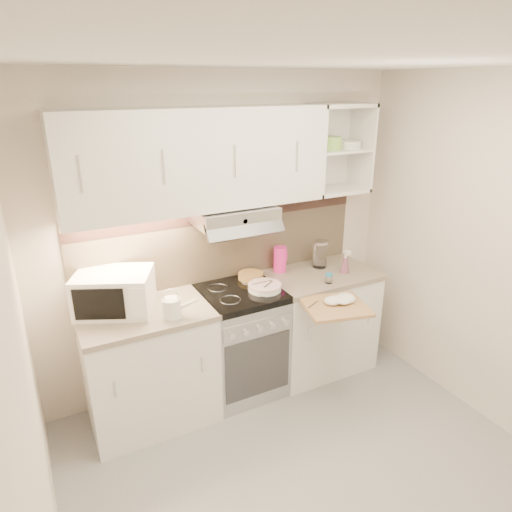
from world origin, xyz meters
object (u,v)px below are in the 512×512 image
Objects in this scene: microwave at (115,292)px; glass_jar at (320,254)px; spray_bottle at (345,263)px; cutting_board at (335,307)px; plate_stack at (265,287)px; watering_can at (173,307)px; electric_range at (241,341)px; pink_pitcher at (280,259)px.

microwave is 2.60× the size of glass_jar.
spray_bottle is at bearing 19.01° from microwave.
microwave is 1.39× the size of cutting_board.
glass_jar is at bearing 16.44° from plate_stack.
plate_stack is at bearing 30.22° from watering_can.
glass_jar reaches higher than spray_bottle.
glass_jar is at bearing 7.80° from electric_range.
spray_bottle is at bearing -5.32° from electric_range.
spray_bottle is at bearing -59.14° from glass_jar.
cutting_board is (1.43, -0.62, -0.17)m from microwave.
pink_pitcher reaches higher than spray_bottle.
plate_stack is at bearing -133.64° from pink_pitcher.
microwave reaches higher than cutting_board.
plate_stack is at bearing -163.56° from glass_jar.
pink_pitcher is 0.49× the size of cutting_board.
watering_can is at bearing -173.14° from plate_stack.
pink_pitcher reaches higher than cutting_board.
plate_stack is at bearing 15.34° from microwave.
microwave reaches higher than plate_stack.
pink_pitcher reaches higher than electric_range.
glass_jar reaches higher than cutting_board.
watering_can reaches higher than cutting_board.
glass_jar is 0.54× the size of cutting_board.
microwave is 1.38m from pink_pitcher.
pink_pitcher is (0.46, 0.19, 0.56)m from electric_range.
cutting_board is at bearing -51.76° from plate_stack.
microwave is 0.43m from watering_can.
microwave is at bearing 173.49° from spray_bottle.
spray_bottle is at bearing -26.64° from pink_pitcher.
watering_can is 1.53m from spray_bottle.
microwave is at bearing -172.50° from pink_pitcher.
watering_can is at bearing 176.74° from cutting_board.
watering_can reaches higher than electric_range.
cutting_board is at bearing -134.73° from spray_bottle.
glass_jar is (0.65, 0.19, 0.10)m from plate_stack.
glass_jar is at bearing -8.73° from pink_pitcher.
pink_pitcher is 0.36m from glass_jar.
microwave is 2.59× the size of watering_can.
cutting_board is at bearing 1.38° from microwave.
pink_pitcher is at bearing 167.39° from glass_jar.
plate_stack is (1.09, -0.18, -0.12)m from microwave.
microwave is at bearing 170.72° from cutting_board.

